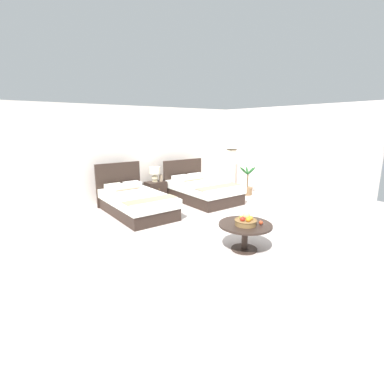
{
  "coord_description": "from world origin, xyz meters",
  "views": [
    {
      "loc": [
        -3.85,
        -4.57,
        2.09
      ],
      "look_at": [
        -0.13,
        0.43,
        0.61
      ],
      "focal_mm": 26.39,
      "sensor_mm": 36.0,
      "label": 1
    }
  ],
  "objects_px": {
    "vase": "(161,178)",
    "coffee_table": "(245,229)",
    "bed_near_corner": "(202,190)",
    "table_lamp": "(155,172)",
    "potted_palm": "(247,186)",
    "fruit_bowl": "(246,221)",
    "nightstand": "(156,190)",
    "loose_apple": "(261,223)",
    "floor_lamp_corner": "(231,169)",
    "bed_near_window": "(135,202)"
  },
  "relations": [
    {
      "from": "vase",
      "to": "potted_palm",
      "type": "distance_m",
      "value": 2.65
    },
    {
      "from": "vase",
      "to": "coffee_table",
      "type": "distance_m",
      "value": 3.96
    },
    {
      "from": "loose_apple",
      "to": "floor_lamp_corner",
      "type": "distance_m",
      "value": 4.78
    },
    {
      "from": "nightstand",
      "to": "table_lamp",
      "type": "distance_m",
      "value": 0.53
    },
    {
      "from": "bed_near_window",
      "to": "potted_palm",
      "type": "height_order",
      "value": "bed_near_window"
    },
    {
      "from": "table_lamp",
      "to": "floor_lamp_corner",
      "type": "xyz_separation_m",
      "value": [
        2.65,
        -0.39,
        -0.11
      ]
    },
    {
      "from": "fruit_bowl",
      "to": "potted_palm",
      "type": "distance_m",
      "value": 4.1
    },
    {
      "from": "nightstand",
      "to": "floor_lamp_corner",
      "type": "relative_size",
      "value": 0.42
    },
    {
      "from": "nightstand",
      "to": "bed_near_corner",
      "type": "bearing_deg",
      "value": -43.34
    },
    {
      "from": "bed_near_corner",
      "to": "coffee_table",
      "type": "height_order",
      "value": "bed_near_corner"
    },
    {
      "from": "bed_near_corner",
      "to": "coffee_table",
      "type": "xyz_separation_m",
      "value": [
        -1.46,
        -3.01,
        0.08
      ]
    },
    {
      "from": "table_lamp",
      "to": "bed_near_corner",
      "type": "bearing_deg",
      "value": -43.95
    },
    {
      "from": "nightstand",
      "to": "potted_palm",
      "type": "height_order",
      "value": "potted_palm"
    },
    {
      "from": "fruit_bowl",
      "to": "floor_lamp_corner",
      "type": "xyz_separation_m",
      "value": [
        3.17,
        3.6,
        0.13
      ]
    },
    {
      "from": "coffee_table",
      "to": "floor_lamp_corner",
      "type": "relative_size",
      "value": 0.67
    },
    {
      "from": "vase",
      "to": "loose_apple",
      "type": "distance_m",
      "value": 4.11
    },
    {
      "from": "bed_near_corner",
      "to": "potted_palm",
      "type": "xyz_separation_m",
      "value": [
        1.54,
        -0.31,
        -0.01
      ]
    },
    {
      "from": "bed_near_corner",
      "to": "vase",
      "type": "distance_m",
      "value": 1.24
    },
    {
      "from": "bed_near_corner",
      "to": "floor_lamp_corner",
      "type": "height_order",
      "value": "floor_lamp_corner"
    },
    {
      "from": "bed_near_window",
      "to": "bed_near_corner",
      "type": "bearing_deg",
      "value": -0.19
    },
    {
      "from": "coffee_table",
      "to": "fruit_bowl",
      "type": "xyz_separation_m",
      "value": [
        -0.04,
        -0.04,
        0.17
      ]
    },
    {
      "from": "fruit_bowl",
      "to": "potted_palm",
      "type": "xyz_separation_m",
      "value": [
        3.04,
        2.74,
        -0.26
      ]
    },
    {
      "from": "bed_near_window",
      "to": "potted_palm",
      "type": "xyz_separation_m",
      "value": [
        3.59,
        -0.31,
        -0.01
      ]
    },
    {
      "from": "potted_palm",
      "to": "loose_apple",
      "type": "bearing_deg",
      "value": -134.37
    },
    {
      "from": "floor_lamp_corner",
      "to": "potted_palm",
      "type": "bearing_deg",
      "value": -98.81
    },
    {
      "from": "bed_near_corner",
      "to": "vase",
      "type": "xyz_separation_m",
      "value": [
        -0.81,
        0.88,
        0.31
      ]
    },
    {
      "from": "fruit_bowl",
      "to": "coffee_table",
      "type": "bearing_deg",
      "value": 47.2
    },
    {
      "from": "potted_palm",
      "to": "fruit_bowl",
      "type": "bearing_deg",
      "value": -137.91
    },
    {
      "from": "nightstand",
      "to": "vase",
      "type": "height_order",
      "value": "vase"
    },
    {
      "from": "bed_near_corner",
      "to": "table_lamp",
      "type": "bearing_deg",
      "value": 136.05
    },
    {
      "from": "loose_apple",
      "to": "potted_palm",
      "type": "xyz_separation_m",
      "value": [
        2.83,
        2.89,
        -0.23
      ]
    },
    {
      "from": "bed_near_corner",
      "to": "fruit_bowl",
      "type": "xyz_separation_m",
      "value": [
        -1.5,
        -3.05,
        0.25
      ]
    },
    {
      "from": "bed_near_corner",
      "to": "table_lamp",
      "type": "xyz_separation_m",
      "value": [
        -0.98,
        0.94,
        0.49
      ]
    },
    {
      "from": "fruit_bowl",
      "to": "table_lamp",
      "type": "bearing_deg",
      "value": 82.54
    },
    {
      "from": "coffee_table",
      "to": "potted_palm",
      "type": "relative_size",
      "value": 1.0
    },
    {
      "from": "bed_near_window",
      "to": "nightstand",
      "type": "xyz_separation_m",
      "value": [
        1.07,
        0.91,
        -0.03
      ]
    },
    {
      "from": "bed_near_corner",
      "to": "potted_palm",
      "type": "distance_m",
      "value": 1.57
    },
    {
      "from": "table_lamp",
      "to": "potted_palm",
      "type": "distance_m",
      "value": 2.85
    },
    {
      "from": "table_lamp",
      "to": "loose_apple",
      "type": "bearing_deg",
      "value": -94.29
    },
    {
      "from": "loose_apple",
      "to": "coffee_table",
      "type": "bearing_deg",
      "value": 134.29
    },
    {
      "from": "nightstand",
      "to": "bed_near_window",
      "type": "bearing_deg",
      "value": -139.56
    },
    {
      "from": "fruit_bowl",
      "to": "loose_apple",
      "type": "relative_size",
      "value": 5.4
    },
    {
      "from": "nightstand",
      "to": "floor_lamp_corner",
      "type": "distance_m",
      "value": 2.71
    },
    {
      "from": "nightstand",
      "to": "floor_lamp_corner",
      "type": "height_order",
      "value": "floor_lamp_corner"
    },
    {
      "from": "vase",
      "to": "floor_lamp_corner",
      "type": "bearing_deg",
      "value": -7.6
    },
    {
      "from": "nightstand",
      "to": "vase",
      "type": "xyz_separation_m",
      "value": [
        0.17,
        -0.04,
        0.35
      ]
    },
    {
      "from": "bed_near_corner",
      "to": "vase",
      "type": "height_order",
      "value": "bed_near_corner"
    },
    {
      "from": "vase",
      "to": "coffee_table",
      "type": "xyz_separation_m",
      "value": [
        -0.65,
        -3.89,
        -0.24
      ]
    },
    {
      "from": "table_lamp",
      "to": "coffee_table",
      "type": "bearing_deg",
      "value": -97.03
    },
    {
      "from": "loose_apple",
      "to": "fruit_bowl",
      "type": "bearing_deg",
      "value": 145.9
    }
  ]
}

